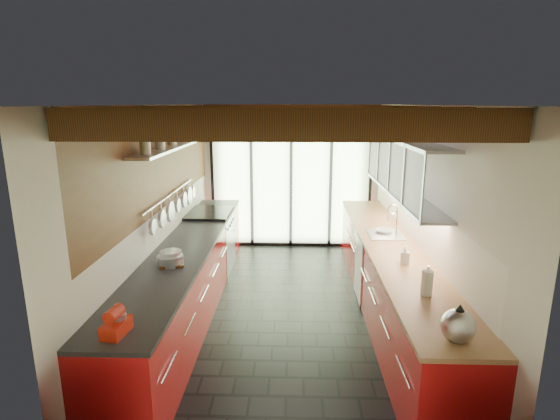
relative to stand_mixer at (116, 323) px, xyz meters
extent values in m
plane|color=black|center=(1.27, 2.24, -1.01)|extent=(5.50, 5.50, 0.00)
plane|color=silver|center=(1.27, 4.99, 0.29)|extent=(3.20, 0.00, 3.20)
plane|color=silver|center=(1.27, -0.51, 0.29)|extent=(3.20, 0.00, 3.20)
plane|color=silver|center=(-0.33, 2.24, 0.29)|extent=(0.00, 5.50, 5.50)
plane|color=silver|center=(2.87, 2.24, 0.29)|extent=(0.00, 5.50, 5.50)
plane|color=#472814|center=(1.27, 2.24, 1.59)|extent=(5.50, 5.50, 0.00)
cube|color=#593316|center=(1.27, -0.01, 1.47)|extent=(3.14, 0.14, 0.22)
cube|color=#593316|center=(1.27, 0.89, 1.47)|extent=(3.14, 0.14, 0.22)
cube|color=#593316|center=(1.27, 1.79, 1.47)|extent=(3.14, 0.14, 0.22)
cube|color=#593316|center=(1.27, 2.69, 1.47)|extent=(3.14, 0.14, 0.22)
cube|color=#593316|center=(1.27, 3.59, 1.47)|extent=(3.14, 0.14, 0.22)
cube|color=#593316|center=(1.27, 4.49, 1.47)|extent=(3.14, 0.14, 0.22)
cube|color=brown|center=(1.27, 4.95, 1.34)|extent=(3.14, 0.06, 0.50)
plane|color=brown|center=(-0.30, 2.44, 0.97)|extent=(0.00, 4.90, 4.90)
plane|color=#C6EAAD|center=(1.27, 4.98, 0.07)|extent=(2.90, 0.00, 2.90)
cube|color=black|center=(-0.18, 4.96, 0.07)|extent=(0.05, 0.04, 2.15)
cube|color=black|center=(2.72, 4.96, 0.07)|extent=(0.05, 0.04, 2.15)
cube|color=black|center=(1.27, 4.93, 0.07)|extent=(0.06, 0.05, 2.15)
cube|color=black|center=(1.27, 4.93, 1.14)|extent=(2.90, 0.05, 0.06)
cylinder|color=red|center=(1.27, 4.91, 1.34)|extent=(0.34, 0.04, 0.34)
cylinder|color=beige|center=(1.27, 4.89, 1.34)|extent=(0.28, 0.02, 0.28)
cube|color=#B41214|center=(-0.01, 2.24, -0.57)|extent=(0.65, 5.00, 0.88)
cube|color=black|center=(-0.01, 2.24, -0.11)|extent=(0.68, 5.00, 0.04)
cube|color=silver|center=(-0.01, 3.69, -0.57)|extent=(0.66, 0.90, 0.90)
cube|color=black|center=(-0.01, 3.69, -0.08)|extent=(0.65, 0.90, 0.06)
cube|color=#B41214|center=(2.54, 2.24, -0.57)|extent=(0.65, 5.00, 0.88)
cube|color=#A87B51|center=(2.54, 2.24, -0.11)|extent=(0.68, 5.00, 0.04)
cube|color=white|center=(2.21, 2.64, -0.57)|extent=(0.02, 0.60, 0.84)
cube|color=silver|center=(2.54, 2.64, -0.08)|extent=(0.45, 0.52, 0.02)
cylinder|color=silver|center=(2.69, 2.64, 0.09)|extent=(0.02, 0.02, 0.34)
torus|color=silver|center=(2.63, 2.64, 0.26)|extent=(0.14, 0.02, 0.14)
plane|color=silver|center=(2.53, 2.54, 0.84)|extent=(0.00, 3.00, 3.00)
cube|color=#9EA0A5|center=(2.70, 2.54, 0.51)|extent=(0.34, 3.00, 0.03)
cube|color=#9EA0A5|center=(2.70, 2.54, 1.18)|extent=(0.34, 3.00, 0.03)
cylinder|color=silver|center=(-0.27, 2.54, 0.46)|extent=(0.02, 2.20, 0.02)
cube|color=silver|center=(-0.18, 2.44, 1.09)|extent=(0.28, 2.60, 0.03)
cylinder|color=silver|center=(-0.23, 1.64, 0.28)|extent=(0.04, 0.18, 0.18)
cylinder|color=silver|center=(-0.23, 1.99, 0.28)|extent=(0.04, 0.22, 0.22)
cylinder|color=silver|center=(-0.23, 2.34, 0.28)|extent=(0.04, 0.26, 0.26)
cylinder|color=silver|center=(-0.23, 2.69, 0.28)|extent=(0.04, 0.18, 0.18)
cylinder|color=silver|center=(-0.23, 3.04, 0.28)|extent=(0.04, 0.22, 0.22)
cylinder|color=silver|center=(-0.23, 3.34, 0.28)|extent=(0.04, 0.26, 0.26)
cylinder|color=silver|center=(-0.23, 3.59, 0.28)|extent=(0.04, 0.18, 0.18)
cube|color=red|center=(0.00, -0.01, -0.04)|extent=(0.17, 0.27, 0.11)
cylinder|color=red|center=(0.00, -0.02, 0.09)|extent=(0.12, 0.17, 0.10)
cylinder|color=silver|center=(0.00, 0.04, 0.00)|extent=(0.14, 0.14, 0.11)
cylinder|color=silver|center=(0.00, 1.48, -0.02)|extent=(0.25, 0.25, 0.15)
cylinder|color=silver|center=(0.00, 1.45, -0.04)|extent=(0.29, 0.29, 0.11)
cube|color=brown|center=(0.00, 1.49, -0.07)|extent=(0.33, 0.40, 0.03)
sphere|color=silver|center=(2.54, -0.01, 0.04)|extent=(0.32, 0.32, 0.25)
cone|color=black|center=(2.54, -0.01, 0.17)|extent=(0.12, 0.12, 0.07)
cylinder|color=silver|center=(2.54, 0.13, 0.05)|extent=(0.06, 0.10, 0.05)
cylinder|color=white|center=(2.54, 0.77, 0.03)|extent=(0.12, 0.12, 0.24)
cylinder|color=silver|center=(2.54, 0.77, 0.17)|extent=(0.02, 0.02, 0.04)
imported|color=silver|center=(2.54, 1.57, 0.01)|extent=(0.11, 0.11, 0.21)
imported|color=silver|center=(2.54, 2.73, -0.06)|extent=(0.29, 0.29, 0.05)
camera|label=1|loc=(1.33, -2.94, 1.61)|focal=28.00mm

